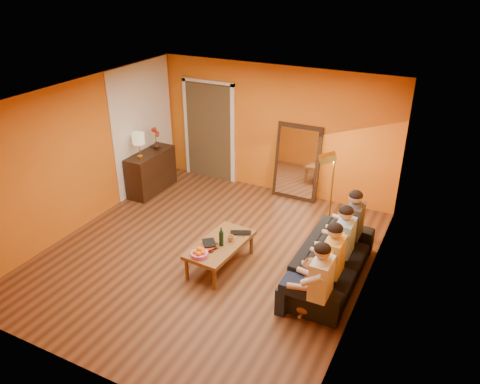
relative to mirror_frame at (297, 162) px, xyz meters
The scene contains 27 objects.
room_shell 2.39m from the mirror_frame, 103.68° to the right, with size 5.00×5.50×2.60m.
white_accent 3.21m from the mirror_frame, 163.83° to the right, with size 0.02×1.90×2.58m, color white.
doorway_recess 2.08m from the mirror_frame, behind, with size 1.06×0.30×2.10m, color #3F2D19.
door_jamb_left 2.64m from the mirror_frame, behind, with size 0.08×0.06×2.20m, color white.
door_jamb_right 1.51m from the mirror_frame, behind, with size 0.08×0.06×2.20m, color white.
door_header 2.46m from the mirror_frame, behind, with size 1.22×0.06×0.08m, color white.
mirror_frame is the anchor object (origin of this frame).
mirror_glass 0.04m from the mirror_frame, 90.00° to the right, with size 0.78×0.02×1.36m, color white.
sideboard 3.01m from the mirror_frame, 158.84° to the right, with size 0.44×1.18×0.85m, color black.
table_lamp 3.13m from the mirror_frame, 153.68° to the right, with size 0.24×0.24×0.51m, color beige, non-canonical shape.
sofa 2.80m from the mirror_frame, 58.35° to the right, with size 0.83×2.12×0.62m, color black.
coffee_table 2.87m from the mirror_frame, 94.10° to the right, with size 0.62×1.22×0.42m, color brown, non-canonical shape.
floor_lamp 1.42m from the mirror_frame, 44.96° to the right, with size 0.30×0.24×1.44m, color gold, non-canonical shape.
dog 3.45m from the mirror_frame, 66.42° to the right, with size 0.40×0.63×0.74m, color brown, non-canonical shape.
person_far_left 3.71m from the mirror_frame, 64.76° to the right, with size 0.70×0.44×1.22m, color beige, non-canonical shape.
person_mid_left 3.22m from the mirror_frame, 60.58° to the right, with size 0.70×0.44×1.22m, color gold, non-canonical shape.
person_mid_right 2.76m from the mirror_frame, 54.95° to the right, with size 0.70×0.44×1.22m, color #8DAFDB, non-canonical shape.
person_far_right 2.33m from the mirror_frame, 47.13° to the right, with size 0.70×0.44×1.22m, color #36363B, non-canonical shape.
fruit_bowl 3.29m from the mirror_frame, 95.28° to the right, with size 0.26×0.26×0.16m, color #DB4D97, non-canonical shape.
wine_bottle 2.87m from the mirror_frame, 93.03° to the right, with size 0.07×0.07×0.31m, color black.
tumbler 2.71m from the mirror_frame, 91.73° to the right, with size 0.10×0.10×0.10m, color #B27F3F.
laptop 2.49m from the mirror_frame, 90.50° to the right, with size 0.33×0.21×0.03m, color black.
book_lower 3.06m from the mirror_frame, 97.22° to the right, with size 0.20×0.26×0.02m, color black.
book_mid 3.04m from the mirror_frame, 97.05° to the right, with size 0.19×0.26×0.02m, color #9D2A12.
book_upper 3.06m from the mirror_frame, 97.19° to the right, with size 0.19×0.25×0.02m, color black.
vase 2.92m from the mirror_frame, 163.43° to the right, with size 0.16×0.16×0.17m, color black.
flowers 2.95m from the mirror_frame, 163.43° to the right, with size 0.17×0.17×0.48m, color #9D2A12, non-canonical shape.
Camera 1 is at (3.38, -5.53, 4.35)m, focal length 35.00 mm.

